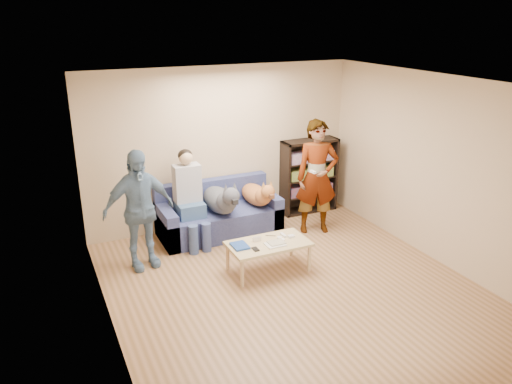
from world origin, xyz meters
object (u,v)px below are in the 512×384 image
dog_tan (258,195)px  camera_silver (257,239)px  person_seated (190,194)px  bookshelf (309,174)px  person_standing_right (317,177)px  sofa (218,216)px  dog_gray (221,200)px  notebook_blue (240,246)px  coffee_table (268,246)px  person_standing_left (139,210)px

dog_tan → camera_silver: bearing=-115.8°
person_seated → bookshelf: 2.33m
person_standing_right → bookshelf: (0.34, 0.81, -0.23)m
sofa → person_seated: (-0.50, -0.13, 0.49)m
camera_silver → dog_gray: (-0.07, 1.14, 0.20)m
person_seated → bookshelf: size_ratio=1.13×
sofa → notebook_blue: bearing=-99.2°
camera_silver → coffee_table: (0.12, -0.12, -0.07)m
person_standing_left → person_seated: person_standing_left is taller
notebook_blue → sofa: (0.23, 1.42, -0.15)m
sofa → dog_tan: (0.63, -0.15, 0.33)m
camera_silver → coffee_table: camera_silver is taller
person_standing_left → dog_gray: (1.35, 0.39, -0.20)m
person_seated → dog_gray: bearing=-9.9°
person_standing_right → camera_silver: bearing=-133.3°
notebook_blue → camera_silver: camera_silver is taller
dog_tan → bookshelf: bookshelf is taller
camera_silver → dog_tan: dog_tan is taller
coffee_table → person_standing_right: bearing=34.6°
person_standing_left → notebook_blue: bearing=-43.8°
sofa → dog_tan: 0.72m
notebook_blue → camera_silver: (0.28, 0.07, 0.01)m
camera_silver → sofa: size_ratio=0.06×
person_standing_right → dog_tan: bearing=170.6°
person_standing_right → dog_gray: (-1.47, 0.37, -0.27)m
person_standing_left → camera_silver: size_ratio=15.30×
camera_silver → dog_gray: size_ratio=0.09×
person_standing_right → coffee_table: size_ratio=1.66×
person_standing_left → bookshelf: bearing=6.7°
notebook_blue → dog_tan: bearing=55.9°
person_standing_left → dog_tan: size_ratio=1.48×
person_standing_left → person_seated: (0.87, 0.48, -0.07)m
person_standing_right → dog_tan: person_standing_right is taller
dog_tan → sofa: bearing=166.6°
camera_silver → coffee_table: size_ratio=0.10×
sofa → coffee_table: bearing=-83.4°
notebook_blue → dog_tan: (0.86, 1.27, 0.17)m
bookshelf → person_seated: bearing=-171.1°
person_standing_left → dog_gray: 1.42m
dog_tan → bookshelf: 1.23m
person_standing_right → notebook_blue: (-1.69, -0.84, -0.48)m
person_standing_left → person_seated: 0.99m
dog_gray → dog_tan: 0.65m
person_standing_right → coffee_table: (-1.29, -0.89, -0.54)m
sofa → bookshelf: (1.80, 0.23, 0.40)m
person_seated → person_standing_right: bearing=-13.1°
notebook_blue → bookshelf: (2.03, 1.65, 0.25)m
camera_silver → person_seated: bearing=114.2°
person_standing_right → coffee_table: person_standing_right is taller
person_standing_left → coffee_table: size_ratio=1.53×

